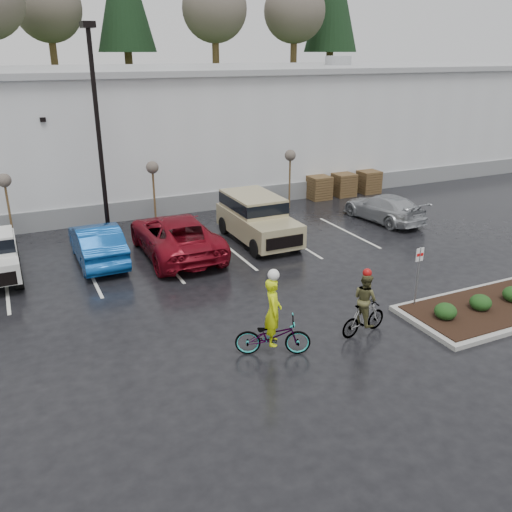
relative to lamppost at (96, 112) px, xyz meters
name	(u,v)px	position (x,y,z in m)	size (l,w,h in m)	color
ground	(320,335)	(4.00, -12.00, -5.69)	(120.00, 120.00, 0.00)	black
warehouse	(137,127)	(4.00, 9.99, -2.04)	(60.50, 15.50, 7.20)	silver
wooded_ridge	(82,106)	(4.00, 33.00, -2.69)	(80.00, 25.00, 6.00)	#1D3717
lamppost	(96,112)	(0.00, 0.00, 0.00)	(0.50, 1.00, 9.22)	black
sapling_west	(5,184)	(-4.00, 1.00, -2.96)	(0.60, 0.60, 3.20)	#44311B
sapling_mid	(153,171)	(2.50, 1.00, -2.96)	(0.60, 0.60, 3.20)	#44311B
sapling_east	(290,159)	(10.00, 1.00, -2.96)	(0.60, 0.60, 3.20)	#44311B
pallet_stack_a	(319,187)	(12.50, 2.00, -5.01)	(1.20, 1.20, 1.35)	#44311B
pallet_stack_b	(343,185)	(14.20, 2.00, -5.01)	(1.20, 1.20, 1.35)	#44311B
pallet_stack_c	(368,182)	(16.00, 2.00, -5.01)	(1.20, 1.20, 1.35)	#44311B
curb_island	(512,303)	(11.00, -13.00, -5.61)	(8.00, 3.00, 0.15)	gray
mulch_bed	(512,301)	(11.00, -13.00, -5.52)	(7.60, 2.60, 0.04)	black
shrub_a	(446,311)	(8.00, -13.00, -5.27)	(0.70, 0.70, 0.52)	#113312
shrub_b	(481,303)	(9.50, -13.00, -5.27)	(0.70, 0.70, 0.52)	#113312
fire_lane_sign	(418,270)	(7.80, -11.80, -4.28)	(0.30, 0.05, 2.20)	gray
car_blue	(97,243)	(-0.96, -2.79, -4.89)	(1.69, 4.84, 1.60)	#0D428F
car_red	(176,235)	(2.18, -3.37, -4.83)	(2.86, 6.19, 1.72)	maroon
suv_tan	(258,220)	(6.05, -3.33, -4.66)	(2.20, 5.10, 2.06)	tan
car_far_silver	(383,208)	(13.17, -3.14, -5.01)	(1.91, 4.69, 1.36)	#B2B6BA
cyclist_hivis	(273,329)	(2.22, -12.33, -4.89)	(2.26, 1.57, 2.60)	#3F3F44
cyclist_olive	(364,310)	(5.25, -12.45, -4.89)	(1.70, 0.85, 2.14)	#3F3F44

